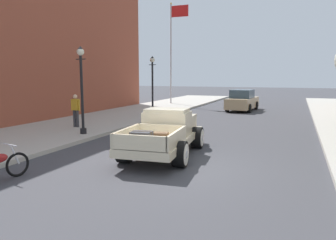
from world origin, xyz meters
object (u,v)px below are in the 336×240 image
at_px(pedestrian_sidewalk_left, 76,109).
at_px(flagpole, 173,42).
at_px(street_lamp_near, 82,84).
at_px(car_background_tan, 242,101).
at_px(hotrod_truck_cream, 166,132).
at_px(street_lamp_far, 152,81).

distance_m(pedestrian_sidewalk_left, flagpole, 15.72).
bearing_deg(street_lamp_near, car_background_tan, 70.66).
relative_size(hotrod_truck_cream, street_lamp_far, 1.31).
relative_size(hotrod_truck_cream, pedestrian_sidewalk_left, 3.06).
relative_size(street_lamp_far, flagpole, 0.42).
distance_m(street_lamp_far, flagpole, 9.59).
bearing_deg(hotrod_truck_cream, car_background_tan, 89.11).
bearing_deg(hotrod_truck_cream, street_lamp_far, 117.44).
relative_size(hotrod_truck_cream, car_background_tan, 1.14).
bearing_deg(street_lamp_far, flagpole, 102.29).
distance_m(pedestrian_sidewalk_left, street_lamp_far, 6.51).
bearing_deg(flagpole, hotrod_truck_cream, -69.65).
relative_size(pedestrian_sidewalk_left, street_lamp_near, 0.43).
bearing_deg(pedestrian_sidewalk_left, street_lamp_near, -43.53).
distance_m(street_lamp_near, flagpole, 16.87).
bearing_deg(flagpole, street_lamp_near, -83.04).
height_order(pedestrian_sidewalk_left, street_lamp_far, street_lamp_far).
height_order(street_lamp_near, street_lamp_far, same).
distance_m(hotrod_truck_cream, car_background_tan, 15.18).
xyz_separation_m(car_background_tan, street_lamp_far, (-4.93, -6.14, 1.62)).
bearing_deg(street_lamp_far, pedestrian_sidewalk_left, -102.66).
distance_m(hotrod_truck_cream, street_lamp_far, 10.31).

